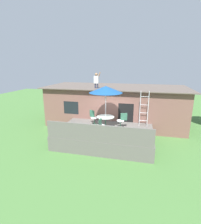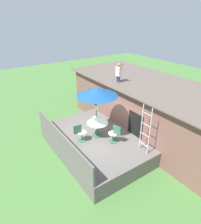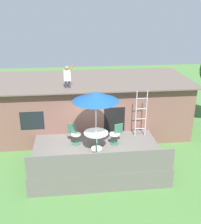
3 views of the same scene
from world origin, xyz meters
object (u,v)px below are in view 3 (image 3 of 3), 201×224
(patio_umbrella, at_px, (96,97))
(patio_chair_near, at_px, (97,150))
(step_ladder, at_px, (141,114))
(person_figure, at_px, (67,75))
(patio_chair_right, at_px, (116,134))
(patio_table, at_px, (96,136))
(patio_chair_left, at_px, (75,134))

(patio_umbrella, bearing_deg, patio_chair_near, -93.97)
(patio_umbrella, bearing_deg, step_ladder, 24.60)
(person_figure, distance_m, patio_chair_right, 3.54)
(person_figure, height_order, patio_chair_near, person_figure)
(step_ladder, xyz_separation_m, person_figure, (-3.29, 1.16, 1.61))
(step_ladder, relative_size, patio_chair_right, 2.39)
(patio_table, distance_m, patio_chair_near, 0.94)
(patio_umbrella, distance_m, step_ladder, 2.69)
(patio_umbrella, relative_size, patio_chair_near, 2.76)
(patio_table, height_order, patio_umbrella, patio_umbrella)
(patio_table, relative_size, person_figure, 0.94)
(patio_chair_left, bearing_deg, patio_umbrella, 0.00)
(patio_umbrella, relative_size, step_ladder, 1.15)
(person_figure, distance_m, patio_chair_near, 3.96)
(patio_table, xyz_separation_m, person_figure, (-1.12, 2.15, 2.13))
(patio_table, distance_m, step_ladder, 2.44)
(patio_umbrella, xyz_separation_m, step_ladder, (2.17, 0.99, -1.25))
(patio_umbrella, relative_size, person_figure, 2.29)
(patio_table, relative_size, step_ladder, 0.47)
(patio_umbrella, xyz_separation_m, patio_chair_near, (-0.06, -0.92, -1.89))
(patio_table, distance_m, patio_chair_right, 0.98)
(step_ladder, height_order, patio_chair_right, step_ladder)
(patio_umbrella, height_order, patio_chair_left, patio_umbrella)
(patio_table, xyz_separation_m, patio_chair_right, (0.91, 0.34, -0.13))
(step_ladder, height_order, patio_chair_near, step_ladder)
(patio_umbrella, height_order, step_ladder, patio_umbrella)
(patio_chair_left, height_order, patio_chair_near, same)
(patio_chair_near, bearing_deg, patio_umbrella, 0.00)
(step_ladder, xyz_separation_m, patio_chair_right, (-1.26, -0.65, -0.64))
(patio_chair_left, bearing_deg, patio_chair_right, 24.66)
(step_ladder, bearing_deg, patio_chair_left, -171.45)
(patio_chair_right, bearing_deg, patio_chair_left, -26.49)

